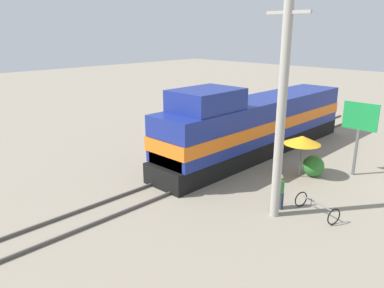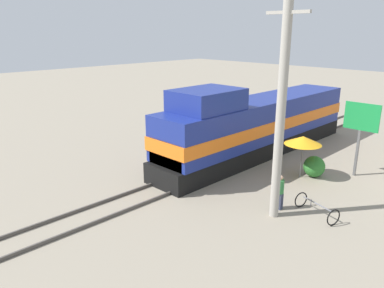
# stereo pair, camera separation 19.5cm
# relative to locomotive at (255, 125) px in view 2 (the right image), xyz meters

# --- Properties ---
(ground_plane) EXTENTS (120.00, 120.00, 0.00)m
(ground_plane) POSITION_rel_locomotive_xyz_m (0.00, -3.26, -1.93)
(ground_plane) COLOR gray
(rail_near) EXTENTS (0.08, 35.55, 0.15)m
(rail_near) POSITION_rel_locomotive_xyz_m (-0.72, -3.26, -1.85)
(rail_near) COLOR #4C4742
(rail_near) RESTS_ON ground_plane
(rail_far) EXTENTS (0.08, 35.55, 0.15)m
(rail_far) POSITION_rel_locomotive_xyz_m (0.72, -3.26, -1.85)
(rail_far) COLOR #4C4742
(rail_far) RESTS_ON ground_plane
(locomotive) EXTENTS (2.88, 16.38, 4.61)m
(locomotive) POSITION_rel_locomotive_xyz_m (0.00, 0.00, 0.00)
(locomotive) COLOR black
(locomotive) RESTS_ON ground_plane
(utility_pole) EXTENTS (1.80, 0.37, 9.24)m
(utility_pole) POSITION_rel_locomotive_xyz_m (5.39, -5.99, 2.76)
(utility_pole) COLOR #9E998E
(utility_pole) RESTS_ON ground_plane
(vendor_umbrella) EXTENTS (1.92, 1.92, 2.27)m
(vendor_umbrella) POSITION_rel_locomotive_xyz_m (3.97, -1.33, 0.13)
(vendor_umbrella) COLOR #4C4C4C
(vendor_umbrella) RESTS_ON ground_plane
(billboard_sign) EXTENTS (1.80, 0.12, 3.95)m
(billboard_sign) POSITION_rel_locomotive_xyz_m (5.88, 1.01, 1.01)
(billboard_sign) COLOR #595959
(billboard_sign) RESTS_ON ground_plane
(shrub_cluster) EXTENTS (1.13, 1.13, 1.13)m
(shrub_cluster) POSITION_rel_locomotive_xyz_m (4.42, -0.72, -1.36)
(shrub_cluster) COLOR #2D722D
(shrub_cluster) RESTS_ON ground_plane
(person_bystander) EXTENTS (0.34, 0.34, 1.58)m
(person_bystander) POSITION_rel_locomotive_xyz_m (5.19, -5.30, -1.08)
(person_bystander) COLOR #2D3347
(person_bystander) RESTS_ON ground_plane
(bicycle) EXTENTS (2.02, 1.24, 0.70)m
(bicycle) POSITION_rel_locomotive_xyz_m (6.66, -4.74, -1.56)
(bicycle) COLOR black
(bicycle) RESTS_ON ground_plane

